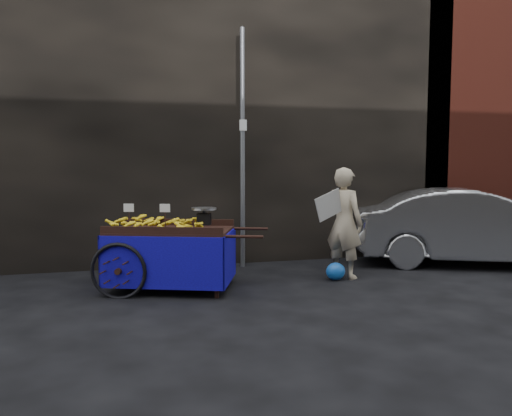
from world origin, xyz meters
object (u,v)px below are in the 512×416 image
object	(u,v)px
plastic_bag	(336,271)
banana_cart	(167,235)
parked_car	(473,227)
vendor	(344,223)

from	to	relation	value
plastic_bag	banana_cart	bearing A→B (deg)	177.46
plastic_bag	parked_car	size ratio (longest dim) A/B	0.07
vendor	parked_car	distance (m)	2.64
plastic_bag	parked_car	xyz separation A→B (m)	(2.79, 0.51, 0.53)
plastic_bag	parked_car	bearing A→B (deg)	10.45
banana_cart	plastic_bag	xyz separation A→B (m)	(2.50, -0.11, -0.63)
banana_cart	plastic_bag	size ratio (longest dim) A/B	8.31
banana_cart	plastic_bag	bearing A→B (deg)	17.58
banana_cart	plastic_bag	distance (m)	2.58
vendor	plastic_bag	xyz separation A→B (m)	(-0.19, -0.15, -0.72)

